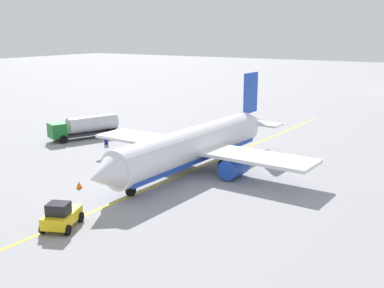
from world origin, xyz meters
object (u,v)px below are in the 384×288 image
object	(u,v)px
fuel_tanker	(86,126)
refueling_worker	(106,139)
pushback_tug	(61,216)
safety_cone_nose	(79,185)
airplane	(194,146)

from	to	relation	value
fuel_tanker	refueling_worker	xyz separation A→B (m)	(1.48, 5.14, -0.91)
pushback_tug	safety_cone_nose	bearing A→B (deg)	-143.17
airplane	refueling_worker	world-z (taller)	airplane
safety_cone_nose	airplane	bearing A→B (deg)	151.39
airplane	fuel_tanker	distance (m)	22.04
fuel_tanker	refueling_worker	distance (m)	5.42
airplane	fuel_tanker	world-z (taller)	airplane
airplane	fuel_tanker	size ratio (longest dim) A/B	2.92
pushback_tug	safety_cone_nose	xyz separation A→B (m)	(-7.65, -5.73, -0.67)
safety_cone_nose	pushback_tug	bearing A→B (deg)	36.83
fuel_tanker	pushback_tug	bearing A→B (deg)	40.66
refueling_worker	safety_cone_nose	bearing A→B (deg)	33.41
airplane	pushback_tug	size ratio (longest dim) A/B	7.72
airplane	refueling_worker	size ratio (longest dim) A/B	18.47
pushback_tug	refueling_worker	distance (m)	27.72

